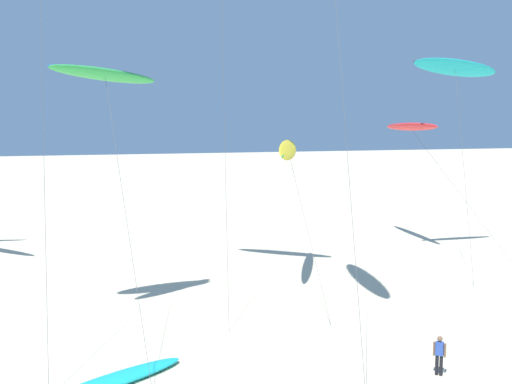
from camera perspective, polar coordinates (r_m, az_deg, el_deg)
The scene contains 6 objects.
flying_kite_0 at distance 31.47m, azimuth -13.40°, elevation 10.22°, with size 5.52×10.72×12.77m.
flying_kite_2 at distance 49.77m, azimuth 13.70°, elevation 5.73°, with size 4.01×13.27×9.78m.
flying_kite_6 at distance 37.88m, azimuth 2.90°, elevation 3.85°, with size 3.84×12.11×8.83m.
flying_kite_8 at distance 46.90m, azimuth 17.47°, elevation 10.60°, with size 6.73×8.36×14.32m.
grounded_kite_1 at distance 26.03m, azimuth -12.73°, elevation -16.17°, with size 5.99×4.19×0.33m.
person_foreground_walker at distance 26.98m, azimuth 16.14°, elevation -13.78°, with size 0.42×0.36×1.61m.
Camera 1 is at (-2.37, -2.06, 10.51)m, focal length 44.56 mm.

